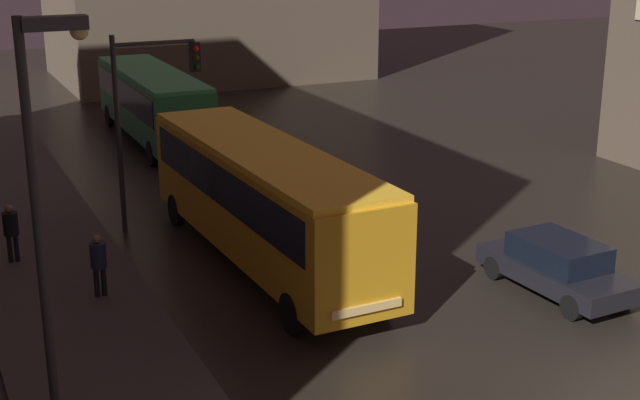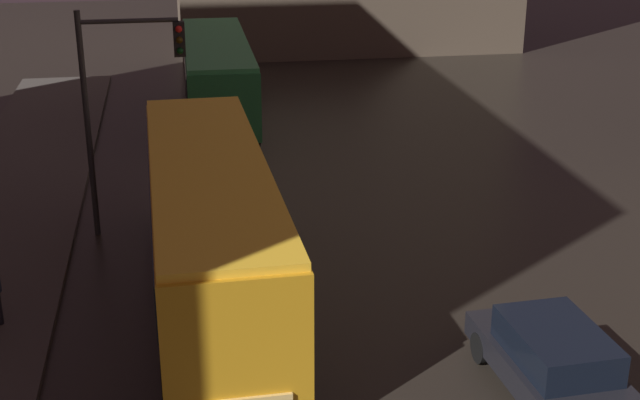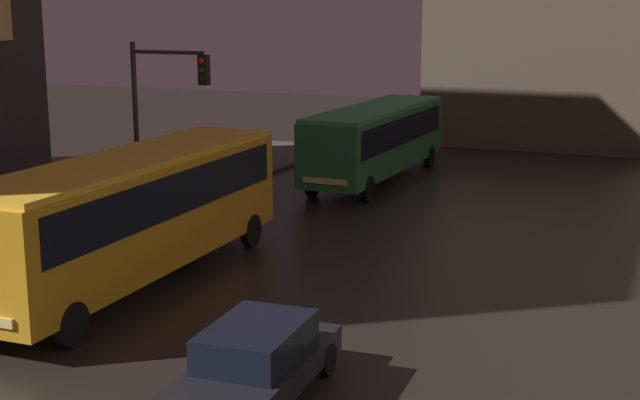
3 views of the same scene
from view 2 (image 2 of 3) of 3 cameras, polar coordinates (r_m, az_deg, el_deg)
bus_near at (r=20.21m, az=-7.01°, el=-1.03°), size 2.90×11.71×3.40m
bus_far at (r=35.45m, az=-6.60°, el=8.23°), size 2.61×10.90×3.12m
car_taxi at (r=17.61m, az=14.78°, el=-10.00°), size 2.10×4.45×1.44m
traffic_light_main at (r=23.91m, az=-12.67°, el=7.05°), size 2.73×0.35×6.09m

